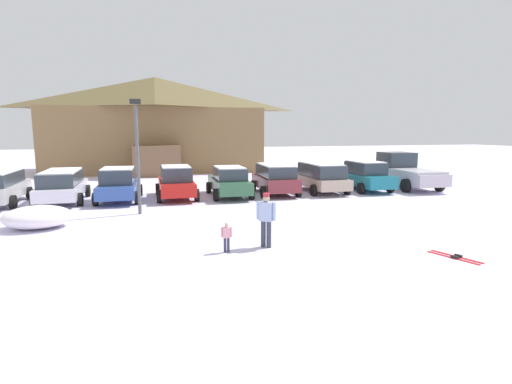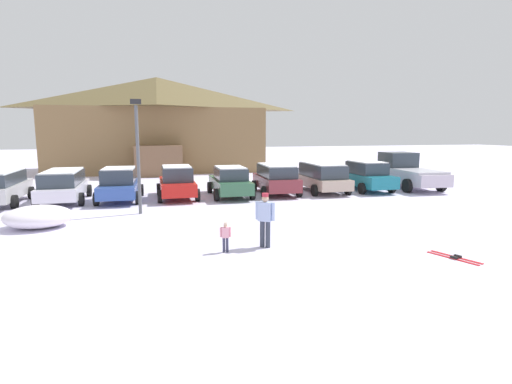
% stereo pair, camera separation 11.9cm
% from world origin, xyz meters
% --- Properties ---
extents(ground, '(160.00, 160.00, 0.00)m').
position_xyz_m(ground, '(0.00, 0.00, 0.00)').
color(ground, silver).
extents(ski_lodge, '(18.74, 11.64, 8.24)m').
position_xyz_m(ski_lodge, '(-3.61, 31.23, 4.18)').
color(ski_lodge, olive).
rests_on(ski_lodge, ground).
extents(parked_white_suv, '(2.18, 4.72, 1.59)m').
position_xyz_m(parked_white_suv, '(-8.83, 15.28, 0.87)').
color(parked_white_suv, white).
rests_on(parked_white_suv, ground).
extents(parked_blue_hatchback, '(2.30, 4.32, 1.69)m').
position_xyz_m(parked_blue_hatchback, '(-6.15, 14.91, 0.85)').
color(parked_blue_hatchback, '#3050A0').
rests_on(parked_blue_hatchback, ground).
extents(parked_red_sedan, '(2.12, 4.27, 1.72)m').
position_xyz_m(parked_red_sedan, '(-3.29, 14.91, 0.85)').
color(parked_red_sedan, red).
rests_on(parked_red_sedan, ground).
extents(parked_green_coupe, '(2.18, 4.46, 1.63)m').
position_xyz_m(parked_green_coupe, '(-0.49, 14.71, 0.82)').
color(parked_green_coupe, '#316142').
rests_on(parked_green_coupe, ground).
extents(parked_maroon_van, '(2.35, 4.23, 1.67)m').
position_xyz_m(parked_maroon_van, '(2.16, 14.83, 0.90)').
color(parked_maroon_van, maroon).
rests_on(parked_maroon_van, ground).
extents(parked_beige_suv, '(2.30, 4.58, 1.68)m').
position_xyz_m(parked_beige_suv, '(4.98, 14.87, 0.91)').
color(parked_beige_suv, tan).
rests_on(parked_beige_suv, ground).
extents(parked_teal_hatchback, '(2.16, 4.68, 1.75)m').
position_xyz_m(parked_teal_hatchback, '(7.76, 14.83, 0.87)').
color(parked_teal_hatchback, '#197184').
rests_on(parked_teal_hatchback, ground).
extents(pickup_truck, '(2.77, 6.07, 2.15)m').
position_xyz_m(pickup_truck, '(10.84, 15.25, 1.00)').
color(pickup_truck, '#C1B5C6').
rests_on(pickup_truck, ground).
extents(skier_child_in_pink_snowsuit, '(0.33, 0.16, 0.89)m').
position_xyz_m(skier_child_in_pink_snowsuit, '(-2.70, 4.85, 0.50)').
color(skier_child_in_pink_snowsuit, '#33344E').
rests_on(skier_child_in_pink_snowsuit, ground).
extents(skier_adult_in_blue_parka, '(0.52, 0.43, 1.67)m').
position_xyz_m(skier_adult_in_blue_parka, '(-1.44, 5.03, 0.94)').
color(skier_adult_in_blue_parka, '#343848').
rests_on(skier_adult_in_blue_parka, ground).
extents(pair_of_skis, '(0.78, 1.49, 0.08)m').
position_xyz_m(pair_of_skis, '(3.34, 2.59, 0.02)').
color(pair_of_skis, red).
rests_on(pair_of_skis, ground).
extents(lamp_post, '(0.44, 0.24, 4.80)m').
position_xyz_m(lamp_post, '(-5.14, 11.24, 2.74)').
color(lamp_post, '#515459').
rests_on(lamp_post, ground).
extents(plowed_snow_pile, '(2.36, 1.89, 0.82)m').
position_xyz_m(plowed_snow_pile, '(-8.71, 9.65, 0.41)').
color(plowed_snow_pile, white).
rests_on(plowed_snow_pile, ground).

